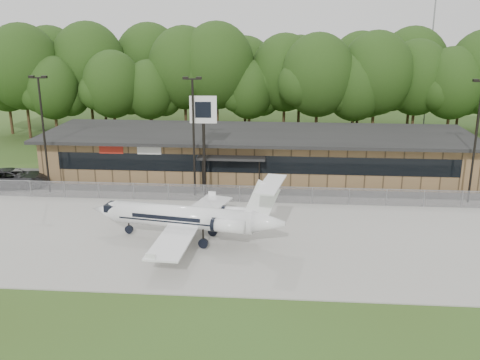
# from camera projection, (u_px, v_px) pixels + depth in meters

# --- Properties ---
(ground) EXTENTS (160.00, 160.00, 0.00)m
(ground) POSITION_uv_depth(u_px,v_px,m) (236.00, 289.00, 30.21)
(ground) COLOR #394C1B
(ground) RESTS_ON ground
(apron) EXTENTS (64.00, 18.00, 0.08)m
(apron) POSITION_uv_depth(u_px,v_px,m) (246.00, 235.00, 37.84)
(apron) COLOR #9E9B93
(apron) RESTS_ON ground
(parking_lot) EXTENTS (50.00, 9.00, 0.06)m
(parking_lot) POSITION_uv_depth(u_px,v_px,m) (254.00, 187.00, 48.84)
(parking_lot) COLOR #383835
(parking_lot) RESTS_ON ground
(terminal) EXTENTS (41.00, 11.65, 4.30)m
(terminal) POSITION_uv_depth(u_px,v_px,m) (257.00, 153.00, 52.47)
(terminal) COLOR brown
(terminal) RESTS_ON ground
(fence) EXTENTS (46.00, 0.04, 1.52)m
(fence) POSITION_uv_depth(u_px,v_px,m) (252.00, 194.00, 44.32)
(fence) COLOR gray
(fence) RESTS_ON ground
(treeline) EXTENTS (72.00, 12.00, 15.00)m
(treeline) POSITION_uv_depth(u_px,v_px,m) (264.00, 79.00, 68.21)
(treeline) COLOR #1C3510
(treeline) RESTS_ON ground
(radio_mast) EXTENTS (0.20, 0.20, 25.00)m
(radio_mast) POSITION_uv_depth(u_px,v_px,m) (432.00, 38.00, 70.85)
(radio_mast) COLOR gray
(radio_mast) RESTS_ON ground
(light_pole_left) EXTENTS (1.55, 0.30, 10.23)m
(light_pole_left) POSITION_uv_depth(u_px,v_px,m) (43.00, 126.00, 45.64)
(light_pole_left) COLOR black
(light_pole_left) RESTS_ON ground
(light_pole_mid) EXTENTS (1.55, 0.30, 10.23)m
(light_pole_mid) POSITION_uv_depth(u_px,v_px,m) (193.00, 128.00, 44.66)
(light_pole_mid) COLOR black
(light_pole_mid) RESTS_ON ground
(light_pole_right) EXTENTS (1.55, 0.30, 10.23)m
(light_pole_right) POSITION_uv_depth(u_px,v_px,m) (477.00, 133.00, 42.91)
(light_pole_right) COLOR black
(light_pole_right) RESTS_ON ground
(business_jet) EXTENTS (13.95, 12.51, 4.70)m
(business_jet) POSITION_uv_depth(u_px,v_px,m) (190.00, 218.00, 36.35)
(business_jet) COLOR white
(business_jet) RESTS_ON ground
(suv) EXTENTS (6.81, 4.17, 1.76)m
(suv) POSITION_uv_depth(u_px,v_px,m) (12.00, 178.00, 48.50)
(suv) COLOR #303033
(suv) RESTS_ON ground
(pole_sign) EXTENTS (2.27, 0.36, 8.64)m
(pole_sign) POSITION_uv_depth(u_px,v_px,m) (203.00, 120.00, 44.70)
(pole_sign) COLOR black
(pole_sign) RESTS_ON ground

